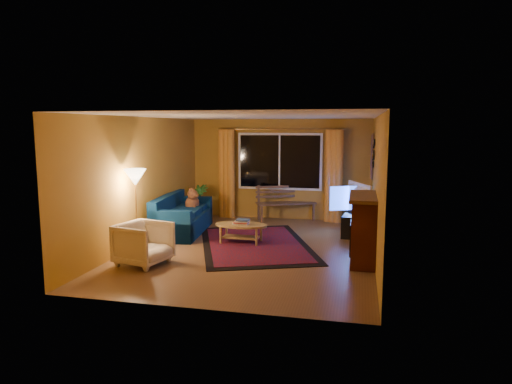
% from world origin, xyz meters
% --- Properties ---
extents(floor, '(4.50, 6.00, 0.02)m').
position_xyz_m(floor, '(0.00, 0.00, -0.01)').
color(floor, brown).
rests_on(floor, ground).
extents(ceiling, '(4.50, 6.00, 0.02)m').
position_xyz_m(ceiling, '(0.00, 0.00, 2.51)').
color(ceiling, white).
rests_on(ceiling, ground).
extents(wall_back, '(4.50, 0.02, 2.50)m').
position_xyz_m(wall_back, '(0.00, 3.01, 1.25)').
color(wall_back, '#B5822B').
rests_on(wall_back, ground).
extents(wall_left, '(0.02, 6.00, 2.50)m').
position_xyz_m(wall_left, '(-2.26, 0.00, 1.25)').
color(wall_left, '#B5822B').
rests_on(wall_left, ground).
extents(wall_right, '(0.02, 6.00, 2.50)m').
position_xyz_m(wall_right, '(2.26, 0.00, 1.25)').
color(wall_right, '#B5822B').
rests_on(wall_right, ground).
extents(window, '(2.00, 0.02, 1.30)m').
position_xyz_m(window, '(0.00, 2.94, 1.45)').
color(window, black).
rests_on(window, wall_back).
extents(curtain_rod, '(3.20, 0.03, 0.03)m').
position_xyz_m(curtain_rod, '(0.00, 2.90, 2.25)').
color(curtain_rod, '#BF8C3F').
rests_on(curtain_rod, wall_back).
extents(curtain_left, '(0.36, 0.36, 2.24)m').
position_xyz_m(curtain_left, '(-1.35, 2.88, 1.12)').
color(curtain_left, orange).
rests_on(curtain_left, ground).
extents(curtain_right, '(0.36, 0.36, 2.24)m').
position_xyz_m(curtain_right, '(1.35, 2.88, 1.12)').
color(curtain_right, orange).
rests_on(curtain_right, ground).
extents(bench, '(1.51, 0.99, 0.44)m').
position_xyz_m(bench, '(0.20, 2.75, 0.22)').
color(bench, '#4E3624').
rests_on(bench, ground).
extents(potted_plant, '(0.65, 0.65, 0.89)m').
position_xyz_m(potted_plant, '(-1.91, 2.33, 0.44)').
color(potted_plant, '#235B1E').
rests_on(potted_plant, ground).
extents(sofa, '(1.09, 2.12, 0.83)m').
position_xyz_m(sofa, '(-1.79, 0.95, 0.41)').
color(sofa, '#072349').
rests_on(sofa, ground).
extents(dog, '(0.44, 0.54, 0.52)m').
position_xyz_m(dog, '(-1.74, 1.41, 0.67)').
color(dog, brown).
rests_on(dog, sofa).
extents(armchair, '(0.87, 0.91, 0.79)m').
position_xyz_m(armchair, '(-1.56, -1.39, 0.39)').
color(armchair, beige).
rests_on(armchair, ground).
extents(floor_lamp, '(0.31, 0.31, 1.56)m').
position_xyz_m(floor_lamp, '(-2.00, -0.76, 0.78)').
color(floor_lamp, '#BF8C3F').
rests_on(floor_lamp, ground).
extents(rug, '(3.05, 3.72, 0.02)m').
position_xyz_m(rug, '(-0.02, 0.30, 0.01)').
color(rug, maroon).
rests_on(rug, ground).
extents(coffee_table, '(1.09, 1.09, 0.39)m').
position_xyz_m(coffee_table, '(-0.32, 0.36, 0.19)').
color(coffee_table, '#A88749').
rests_on(coffee_table, ground).
extents(tv_console, '(0.51, 1.15, 0.46)m').
position_xyz_m(tv_console, '(1.87, 1.64, 0.23)').
color(tv_console, black).
rests_on(tv_console, ground).
extents(television, '(0.60, 1.09, 0.65)m').
position_xyz_m(television, '(1.87, 1.64, 0.79)').
color(television, black).
rests_on(television, tv_console).
extents(fireplace, '(0.40, 1.20, 1.10)m').
position_xyz_m(fireplace, '(2.05, -0.40, 0.55)').
color(fireplace, maroon).
rests_on(fireplace, ground).
extents(mirror_cluster, '(0.06, 0.60, 0.56)m').
position_xyz_m(mirror_cluster, '(2.21, 1.30, 1.80)').
color(mirror_cluster, black).
rests_on(mirror_cluster, wall_right).
extents(painting, '(0.04, 0.76, 0.96)m').
position_xyz_m(painting, '(2.22, 2.45, 1.65)').
color(painting, '#CE6119').
rests_on(painting, wall_right).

